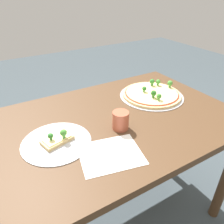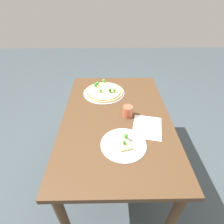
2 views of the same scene
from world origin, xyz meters
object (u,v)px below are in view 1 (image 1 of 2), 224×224
pizza_tray_slice (57,141)px  drinking_cup (121,120)px  dining_table (111,135)px  pizza_tray_whole (152,94)px

pizza_tray_slice → drinking_cup: size_ratio=3.40×
dining_table → drinking_cup: size_ratio=14.77×
pizza_tray_slice → dining_table: bearing=7.3°
dining_table → drinking_cup: bearing=-88.9°
pizza_tray_whole → drinking_cup: size_ratio=4.34×
pizza_tray_slice → drinking_cup: (0.29, -0.05, 0.04)m
pizza_tray_slice → drinking_cup: 0.30m
pizza_tray_whole → drinking_cup: 0.40m
pizza_tray_whole → dining_table: bearing=-163.5°
pizza_tray_whole → pizza_tray_slice: 0.66m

